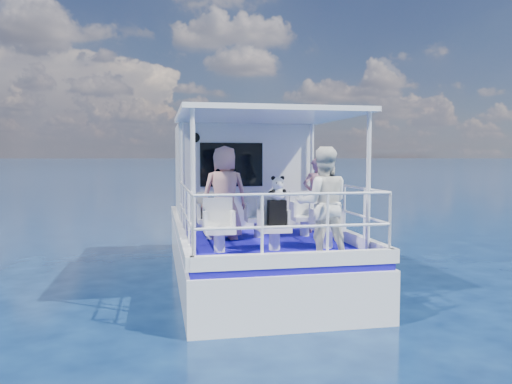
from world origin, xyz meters
The scene contains 20 objects.
ground centered at (0.00, 0.00, 0.00)m, with size 2000.00×2000.00×0.00m, color #07183A.
hull centered at (0.00, 1.00, 0.00)m, with size 3.00×7.00×1.60m, color white.
deck centered at (0.00, 1.00, 0.85)m, with size 2.90×6.90×0.10m, color #110980.
cabin centered at (0.00, 2.30, 2.00)m, with size 2.85×2.00×2.20m, color white.
canopy centered at (0.00, -0.20, 3.14)m, with size 3.00×3.20×0.08m, color white.
canopy_posts centered at (0.00, -0.25, 2.00)m, with size 2.77×2.97×2.20m.
railings centered at (0.00, -0.58, 1.40)m, with size 2.84×3.59×1.00m, color white, non-canonical shape.
seat_port_fwd centered at (-0.90, 0.20, 1.09)m, with size 0.48×0.46×0.38m, color silver.
seat_center_fwd centered at (0.00, 0.20, 1.09)m, with size 0.48×0.46×0.38m, color silver.
seat_stbd_fwd centered at (0.90, 0.20, 1.09)m, with size 0.48×0.46×0.38m, color silver.
seat_port_aft centered at (-0.90, -1.10, 1.09)m, with size 0.48×0.46×0.38m, color silver.
seat_center_aft centered at (0.00, -1.10, 1.09)m, with size 0.48×0.46×0.38m, color silver.
seat_stbd_aft centered at (0.90, -1.10, 1.09)m, with size 0.48×0.46×0.38m, color silver.
passenger_port_fwd centered at (-0.66, 0.06, 1.75)m, with size 0.64×0.46×1.71m, color #D49689.
passenger_stbd_fwd centered at (1.25, 0.57, 1.65)m, with size 0.54×0.36×1.49m, color #C6808F.
passenger_stbd_aft centered at (0.50, -2.02, 1.73)m, with size 0.81×0.63×1.66m, color white.
backpack_port centered at (-0.91, 0.13, 1.47)m, with size 0.28×0.16×0.37m, color black.
backpack_center centered at (0.03, -1.13, 1.50)m, with size 0.29×0.16×0.43m, color black.
compact_camera centered at (-0.90, 0.12, 1.68)m, with size 0.11×0.06×0.06m, color black.
panda centered at (0.04, -1.14, 1.91)m, with size 0.25×0.21×0.39m, color white, non-canonical shape.
Camera 1 is at (-1.84, -8.92, 2.40)m, focal length 35.00 mm.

